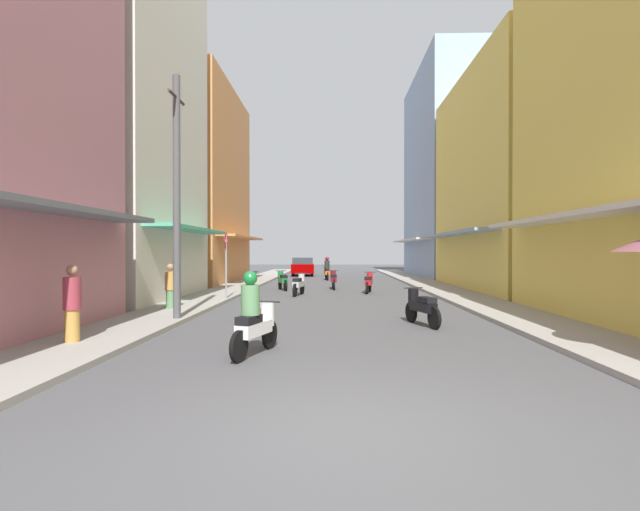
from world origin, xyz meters
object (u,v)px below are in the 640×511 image
(motorbike_maroon, at_px, (333,279))
(parked_car, at_px, (303,266))
(motorbike_green, at_px, (282,280))
(motorbike_orange, at_px, (327,270))
(utility_pole, at_px, (177,196))
(motorbike_black, at_px, (421,306))
(motorbike_red, at_px, (369,282))
(street_sign_no_entry, at_px, (226,257))
(pedestrian_crossing, at_px, (170,288))
(pedestrian_foreground, at_px, (72,306))
(motorbike_silver, at_px, (299,284))
(motorbike_white, at_px, (255,318))

(motorbike_maroon, relative_size, parked_car, 0.43)
(motorbike_maroon, xyz_separation_m, motorbike_green, (-2.55, -0.67, 0.00))
(motorbike_orange, relative_size, utility_pole, 0.27)
(motorbike_black, relative_size, utility_pole, 0.26)
(motorbike_red, relative_size, street_sign_no_entry, 0.68)
(motorbike_green, xyz_separation_m, pedestrian_crossing, (-2.66, -8.59, 0.26))
(motorbike_green, bearing_deg, utility_pole, -98.99)
(motorbike_maroon, xyz_separation_m, pedestrian_foreground, (-5.24, -14.90, 0.33))
(motorbike_silver, bearing_deg, motorbike_red, 22.94)
(motorbike_green, height_order, pedestrian_crossing, pedestrian_crossing)
(motorbike_maroon, xyz_separation_m, parked_car, (-2.47, 13.54, 0.24))
(motorbike_maroon, bearing_deg, motorbike_silver, -113.90)
(street_sign_no_entry, bearing_deg, pedestrian_crossing, -108.00)
(pedestrian_crossing, xyz_separation_m, utility_pole, (0.95, -2.23, 2.67))
(motorbike_silver, xyz_separation_m, motorbike_maroon, (1.52, 3.43, 0.00))
(motorbike_red, distance_m, utility_pole, 11.48)
(motorbike_silver, relative_size, motorbike_green, 1.03)
(utility_pole, bearing_deg, motorbike_green, 81.01)
(utility_pole, bearing_deg, motorbike_red, 57.82)
(motorbike_maroon, xyz_separation_m, motorbike_black, (2.29, -11.82, 0.00))
(motorbike_green, distance_m, motorbike_black, 12.16)
(motorbike_black, distance_m, motorbike_red, 9.75)
(motorbike_orange, bearing_deg, utility_pole, -101.27)
(motorbike_green, distance_m, motorbike_white, 14.86)
(motorbike_maroon, distance_m, parked_car, 13.76)
(motorbike_green, distance_m, motorbike_orange, 8.58)
(motorbike_white, xyz_separation_m, motorbike_black, (3.76, 3.67, -0.20))
(motorbike_green, distance_m, utility_pole, 11.34)
(motorbike_green, bearing_deg, motorbike_white, -85.82)
(motorbike_white, xyz_separation_m, parked_car, (-1.00, 29.02, 0.04))
(motorbike_orange, xyz_separation_m, utility_pole, (-3.81, -19.14, 2.73))
(parked_car, xyz_separation_m, pedestrian_crossing, (-2.75, -22.80, 0.03))
(motorbike_silver, bearing_deg, utility_pole, -108.79)
(motorbike_silver, distance_m, pedestrian_foreground, 12.06)
(motorbike_white, bearing_deg, street_sign_no_entry, 105.88)
(pedestrian_foreground, relative_size, pedestrian_crossing, 1.08)
(motorbike_green, bearing_deg, motorbike_black, -66.54)
(motorbike_maroon, distance_m, motorbike_black, 12.04)
(motorbike_orange, relative_size, motorbike_red, 1.01)
(motorbike_green, bearing_deg, parked_car, 89.66)
(motorbike_silver, height_order, motorbike_orange, motorbike_orange)
(motorbike_green, height_order, utility_pole, utility_pole)
(motorbike_maroon, relative_size, motorbike_black, 1.03)
(utility_pole, bearing_deg, pedestrian_foreground, -106.01)
(motorbike_green, bearing_deg, pedestrian_foreground, -100.71)
(parked_car, bearing_deg, pedestrian_foreground, -95.57)
(motorbike_black, xyz_separation_m, street_sign_no_entry, (-6.45, 5.80, 1.21))
(motorbike_green, height_order, motorbike_red, same)
(motorbike_orange, height_order, utility_pole, utility_pole)
(motorbike_white, bearing_deg, motorbike_silver, 90.25)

